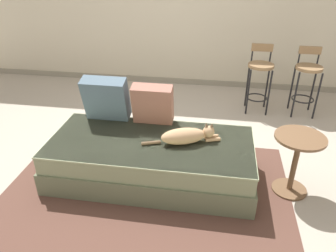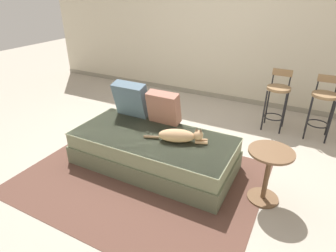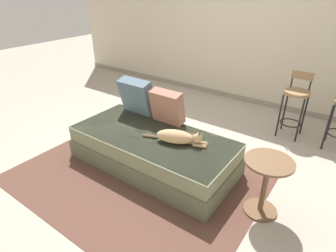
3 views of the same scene
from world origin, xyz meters
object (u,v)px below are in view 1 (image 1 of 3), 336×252
throw_pillow_middle (153,104)px  bar_stool_near_window (260,73)px  couch (151,159)px  throw_pillow_corner (106,99)px  bar_stool_by_doorway (307,76)px  cat (187,136)px  side_table (296,156)px

throw_pillow_middle → bar_stool_near_window: 1.82m
couch → throw_pillow_corner: bearing=146.2°
couch → throw_pillow_middle: throw_pillow_middle is taller
throw_pillow_middle → bar_stool_by_doorway: 2.27m
couch → cat: 0.44m
throw_pillow_middle → side_table: bearing=-14.7°
couch → bar_stool_near_window: 2.11m
cat → bar_stool_near_window: size_ratio=0.80×
couch → bar_stool_by_doorway: 2.49m
bar_stool_by_doorway → side_table: size_ratio=1.53×
bar_stool_by_doorway → cat: bearing=-129.2°
bar_stool_near_window → bar_stool_by_doorway: bar_stool_near_window is taller
throw_pillow_corner → bar_stool_by_doorway: bearing=31.3°
cat → bar_stool_near_window: bearing=65.2°
throw_pillow_middle → side_table: size_ratio=0.73×
couch → side_table: 1.34m
throw_pillow_corner → throw_pillow_middle: throw_pillow_corner is taller
throw_pillow_corner → side_table: 1.92m
side_table → throw_pillow_corner: bearing=169.1°
cat → side_table: size_ratio=1.24×
bar_stool_by_doorway → throw_pillow_middle: bearing=-142.3°
bar_stool_by_doorway → side_table: 1.80m
bar_stool_near_window → throw_pillow_middle: bearing=-130.4°
couch → bar_stool_near_window: bearing=57.0°
couch → side_table: size_ratio=3.33×
bar_stool_near_window → bar_stool_by_doorway: size_ratio=1.01×
cat → bar_stool_near_window: 1.90m
throw_pillow_middle → cat: throw_pillow_middle is taller
cat → bar_stool_near_window: bar_stool_near_window is taller
bar_stool_near_window → bar_stool_by_doorway: 0.61m
bar_stool_near_window → side_table: bar_stool_near_window is taller
throw_pillow_corner → bar_stool_near_window: bar_stool_near_window is taller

